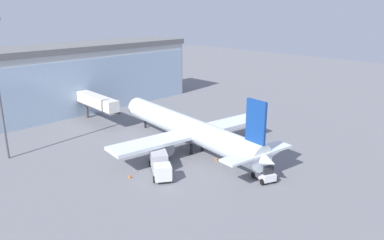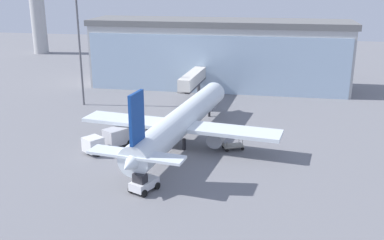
# 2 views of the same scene
# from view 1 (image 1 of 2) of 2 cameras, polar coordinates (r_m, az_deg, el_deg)

# --- Properties ---
(ground) EXTENTS (240.00, 240.00, 0.00)m
(ground) POSITION_cam_1_polar(r_m,az_deg,el_deg) (58.54, 2.36, -5.18)
(ground) COLOR slate
(terminal_building) EXTENTS (54.21, 13.06, 14.13)m
(terminal_building) POSITION_cam_1_polar(r_m,az_deg,el_deg) (86.91, -17.06, 6.30)
(terminal_building) COLOR #ACACAC
(terminal_building) RESTS_ON ground
(jet_bridge) EXTENTS (3.03, 13.12, 5.48)m
(jet_bridge) POSITION_cam_1_polar(r_m,az_deg,el_deg) (75.01, -14.28, 2.60)
(jet_bridge) COLOR silver
(jet_bridge) RESTS_ON ground
(airplane) EXTENTS (28.29, 35.99, 10.88)m
(airplane) POSITION_cam_1_polar(r_m,az_deg,el_deg) (59.31, -0.42, -1.39)
(airplane) COLOR white
(airplane) RESTS_ON ground
(catering_truck) EXTENTS (5.83, 7.32, 2.65)m
(catering_truck) POSITION_cam_1_polar(r_m,az_deg,el_deg) (51.81, -4.93, -6.52)
(catering_truck) COLOR silver
(catering_truck) RESTS_ON ground
(baggage_cart) EXTENTS (3.22, 2.65, 1.50)m
(baggage_cart) POSITION_cam_1_polar(r_m,az_deg,el_deg) (64.94, 4.61, -2.47)
(baggage_cart) COLOR #9E998C
(baggage_cart) RESTS_ON ground
(pushback_tug) EXTENTS (3.18, 3.65, 2.30)m
(pushback_tug) POSITION_cam_1_polar(r_m,az_deg,el_deg) (50.51, 11.01, -8.04)
(pushback_tug) COLOR silver
(pushback_tug) RESTS_ON ground
(safety_cone_nose) EXTENTS (0.36, 0.36, 0.55)m
(safety_cone_nose) POSITION_cam_1_polar(r_m,az_deg,el_deg) (56.11, 3.73, -5.91)
(safety_cone_nose) COLOR orange
(safety_cone_nose) RESTS_ON ground
(safety_cone_wingtip) EXTENTS (0.36, 0.36, 0.55)m
(safety_cone_wingtip) POSITION_cam_1_polar(r_m,az_deg,el_deg) (51.25, -9.49, -8.43)
(safety_cone_wingtip) COLOR orange
(safety_cone_wingtip) RESTS_ON ground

